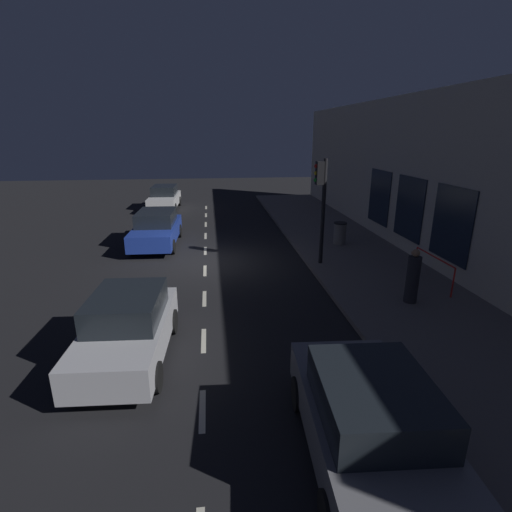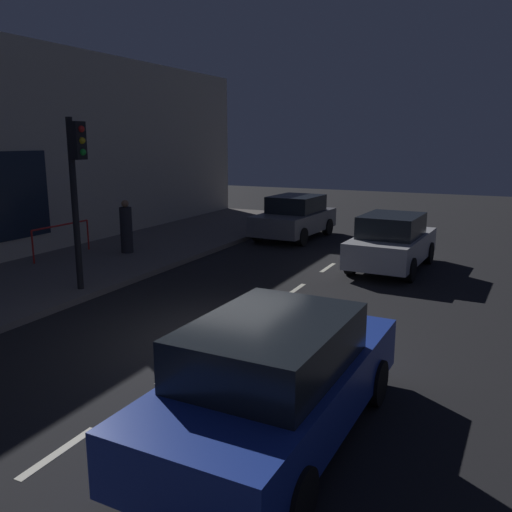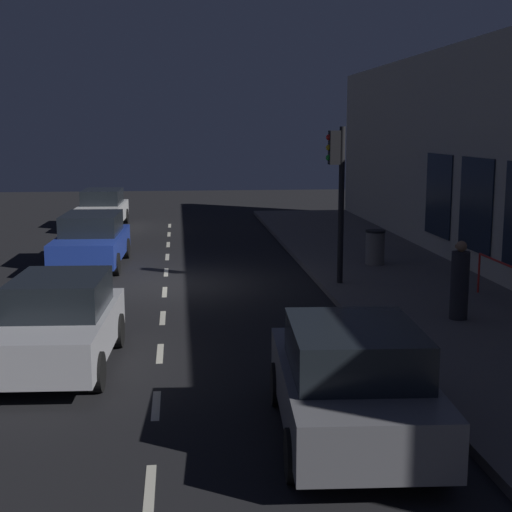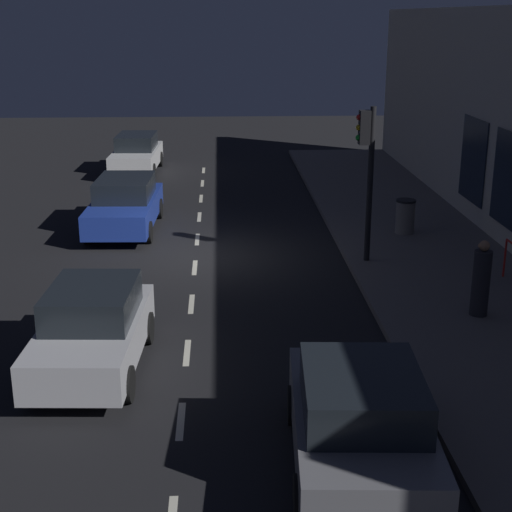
% 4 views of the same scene
% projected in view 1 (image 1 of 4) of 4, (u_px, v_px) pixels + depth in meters
% --- Properties ---
extents(ground_plane, '(60.00, 60.00, 0.00)m').
position_uv_depth(ground_plane, '(205.00, 262.00, 15.63)').
color(ground_plane, black).
extents(sidewalk, '(4.50, 32.00, 0.15)m').
position_uv_depth(sidewalk, '(354.00, 255.00, 16.32)').
color(sidewalk, '#5B5654').
rests_on(sidewalk, ground).
extents(building_facade, '(0.65, 32.00, 6.53)m').
position_uv_depth(building_facade, '(421.00, 178.00, 15.63)').
color(building_facade, beige).
rests_on(building_facade, ground).
extents(lane_centre_line, '(0.12, 27.20, 0.01)m').
position_uv_depth(lane_centre_line, '(205.00, 271.00, 14.69)').
color(lane_centre_line, beige).
rests_on(lane_centre_line, ground).
extents(traffic_light, '(0.49, 0.32, 3.98)m').
position_uv_depth(traffic_light, '(321.00, 194.00, 14.29)').
color(traffic_light, black).
rests_on(traffic_light, sidewalk).
extents(parked_car_0, '(1.94, 4.46, 1.58)m').
position_uv_depth(parked_car_0, '(165.00, 198.00, 26.15)').
color(parked_car_0, silver).
rests_on(parked_car_0, ground).
extents(parked_car_1, '(2.05, 4.59, 1.58)m').
position_uv_depth(parked_car_1, '(157.00, 229.00, 17.79)').
color(parked_car_1, '#1E389E').
rests_on(parked_car_1, ground).
extents(parked_car_2, '(1.98, 3.97, 1.58)m').
position_uv_depth(parked_car_2, '(128.00, 328.00, 8.77)').
color(parked_car_2, '#B7B7BC').
rests_on(parked_car_2, ground).
extents(parked_car_3, '(2.13, 4.05, 1.58)m').
position_uv_depth(parked_car_3, '(369.00, 419.00, 5.99)').
color(parked_car_3, slate).
rests_on(parked_car_3, ground).
extents(pedestrian_0, '(0.46, 0.46, 1.65)m').
position_uv_depth(pedestrian_0, '(413.00, 278.00, 11.43)').
color(pedestrian_0, '#232328').
rests_on(pedestrian_0, sidewalk).
extents(trash_bin, '(0.58, 0.58, 1.00)m').
position_uv_depth(trash_bin, '(340.00, 233.00, 17.53)').
color(trash_bin, slate).
rests_on(trash_bin, sidewalk).
extents(red_railing, '(0.05, 2.29, 0.97)m').
position_uv_depth(red_railing, '(434.00, 263.00, 12.80)').
color(red_railing, red).
rests_on(red_railing, sidewalk).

